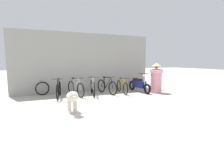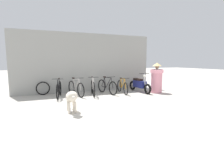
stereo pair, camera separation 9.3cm
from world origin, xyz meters
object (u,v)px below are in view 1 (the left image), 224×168
at_px(motorcycle, 139,85).
at_px(person_in_robes, 156,78).
at_px(bicycle_2, 93,88).
at_px(spare_tire_left, 42,89).
at_px(bicycle_0, 59,90).
at_px(bicycle_1, 76,88).
at_px(bicycle_4, 122,87).
at_px(stray_dog, 72,98).
at_px(bicycle_3, 107,87).

relative_size(motorcycle, person_in_robes, 1.25).
relative_size(bicycle_2, person_in_robes, 1.09).
bearing_deg(spare_tire_left, bicycle_0, -53.37).
xyz_separation_m(bicycle_1, bicycle_2, (0.77, -0.18, 0.01)).
height_order(bicycle_0, bicycle_4, bicycle_0).
xyz_separation_m(bicycle_1, stray_dog, (-0.61, -2.64, 0.13)).
height_order(bicycle_2, stray_dog, bicycle_2).
bearing_deg(person_in_robes, spare_tire_left, 19.81).
bearing_deg(spare_tire_left, person_in_robes, -15.14).
height_order(bicycle_1, spare_tire_left, bicycle_1).
relative_size(bicycle_1, bicycle_4, 0.98).
bearing_deg(bicycle_2, bicycle_0, -83.21).
height_order(bicycle_3, spare_tire_left, bicycle_3).
bearing_deg(stray_dog, bicycle_4, 131.54).
height_order(bicycle_0, motorcycle, motorcycle).
relative_size(bicycle_0, person_in_robes, 1.07).
distance_m(bicycle_3, person_in_robes, 2.59).
xyz_separation_m(bicycle_0, motorcycle, (4.08, -0.11, 0.03)).
relative_size(bicycle_4, person_in_robes, 1.08).
distance_m(bicycle_4, stray_dog, 3.82).
height_order(stray_dog, spare_tire_left, stray_dog).
distance_m(bicycle_1, spare_tire_left, 1.64).
xyz_separation_m(bicycle_0, stray_dog, (0.16, -2.55, 0.13)).
bearing_deg(bicycle_1, bicycle_4, 71.20).
bearing_deg(motorcycle, spare_tire_left, -105.22).
bearing_deg(bicycle_3, stray_dog, -53.05).
bearing_deg(person_in_robes, bicycle_1, 25.42).
height_order(bicycle_0, spare_tire_left, bicycle_0).
relative_size(motorcycle, spare_tire_left, 2.96).
xyz_separation_m(bicycle_4, person_in_robes, (1.71, -0.50, 0.43)).
distance_m(bicycle_4, person_in_robes, 1.83).
relative_size(bicycle_1, bicycle_2, 0.98).
height_order(bicycle_4, person_in_robes, person_in_robes).
relative_size(bicycle_1, stray_dog, 1.53).
distance_m(motorcycle, stray_dog, 4.62).
distance_m(bicycle_4, spare_tire_left, 3.86).
bearing_deg(bicycle_4, bicycle_1, -86.94).
bearing_deg(bicycle_3, bicycle_0, -101.89).
distance_m(motorcycle, spare_tire_left, 4.84).
xyz_separation_m(bicycle_3, motorcycle, (1.76, -0.18, 0.04)).
bearing_deg(bicycle_4, stray_dog, -42.45).
distance_m(bicycle_0, bicycle_4, 3.08).
relative_size(bicycle_3, motorcycle, 0.85).
relative_size(bicycle_1, motorcycle, 0.85).
height_order(bicycle_3, person_in_robes, person_in_robes).
relative_size(bicycle_2, bicycle_4, 1.00).
bearing_deg(motorcycle, bicycle_1, -96.71).
bearing_deg(stray_dog, bicycle_3, 141.99).
bearing_deg(bicycle_2, bicycle_4, 100.71).
relative_size(bicycle_4, motorcycle, 0.87).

